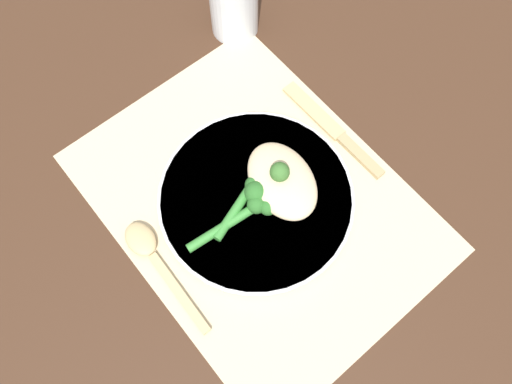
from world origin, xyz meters
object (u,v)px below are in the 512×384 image
Objects in this scene: broccoli_stalk_left at (252,206)px; spoon at (149,251)px; chicken_fillet at (282,181)px; knife at (334,130)px; broccoli_stalk_right at (254,192)px; plate at (256,198)px.

broccoli_stalk_left is 0.74× the size of spoon.
chicken_fillet is at bearing -10.98° from spoon.
broccoli_stalk_left is 0.67× the size of knife.
broccoli_stalk_right is at bearing -108.81° from chicken_fillet.
spoon is (-0.04, -0.18, -0.02)m from chicken_fillet.
plate is 0.15m from knife.
spoon is at bearing -102.82° from chicken_fillet.
broccoli_stalk_left is (0.01, -0.01, 0.02)m from plate.
broccoli_stalk_left reaches higher than spoon.
chicken_fillet is 0.04m from broccoli_stalk_right.
broccoli_stalk_left reaches higher than knife.
broccoli_stalk_right is 0.15m from spoon.
broccoli_stalk_right is 0.02m from broccoli_stalk_left.
spoon is (-0.03, -0.14, -0.00)m from plate.
chicken_fillet is at bearing -170.72° from knife.
knife is (-0.02, 0.16, -0.02)m from broccoli_stalk_left.
spoon is (-0.04, -0.13, -0.02)m from broccoli_stalk_left.
knife is 1.11× the size of spoon.
broccoli_stalk_right reaches higher than knife.
spoon reaches higher than knife.
spoon is at bearing -102.39° from plate.
knife is at bearing -2.30° from spoon.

